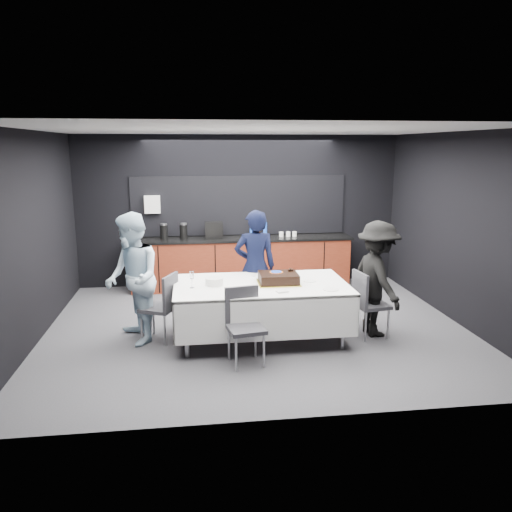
{
  "coord_description": "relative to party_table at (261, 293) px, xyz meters",
  "views": [
    {
      "loc": [
        -0.9,
        -6.8,
        2.58
      ],
      "look_at": [
        0.0,
        0.1,
        1.05
      ],
      "focal_mm": 35.0,
      "sensor_mm": 36.0,
      "label": 1
    }
  ],
  "objects": [
    {
      "name": "chair_right",
      "position": [
        1.45,
        -0.12,
        -0.11
      ],
      "size": [
        0.48,
        0.48,
        0.92
      ],
      "color": "#323238",
      "rests_on": "ground"
    },
    {
      "name": "fork_pile",
      "position": [
        0.21,
        -0.45,
        0.15
      ],
      "size": [
        0.17,
        0.13,
        0.02
      ],
      "primitive_type": "cube",
      "rotation": [
        0.0,
        0.0,
        0.25
      ],
      "color": "white",
      "rests_on": "party_table"
    },
    {
      "name": "cake_assembly",
      "position": [
        0.24,
        -0.01,
        0.21
      ],
      "size": [
        0.56,
        0.46,
        0.17
      ],
      "color": "yellow",
      "rests_on": "party_table"
    },
    {
      "name": "chair_near",
      "position": [
        -0.3,
        -0.72,
        -0.11
      ],
      "size": [
        0.49,
        0.49,
        0.92
      ],
      "color": "#323238",
      "rests_on": "ground"
    },
    {
      "name": "person_center",
      "position": [
        0.01,
        0.72,
        0.2
      ],
      "size": [
        0.62,
        0.41,
        1.69
      ],
      "primitive_type": "imported",
      "rotation": [
        0.0,
        0.0,
        3.15
      ],
      "color": "black",
      "rests_on": "ground"
    },
    {
      "name": "person_right",
      "position": [
        1.61,
        -0.04,
        0.16
      ],
      "size": [
        0.72,
        1.1,
        1.6
      ],
      "primitive_type": "imported",
      "rotation": [
        0.0,
        0.0,
        1.7
      ],
      "color": "black",
      "rests_on": "ground"
    },
    {
      "name": "loose_plate_far",
      "position": [
        0.02,
        0.43,
        0.14
      ],
      "size": [
        0.2,
        0.2,
        0.01
      ],
      "primitive_type": "cylinder",
      "color": "white",
      "rests_on": "party_table"
    },
    {
      "name": "loose_plate_right_b",
      "position": [
        0.85,
        -0.41,
        0.14
      ],
      "size": [
        0.2,
        0.2,
        0.01
      ],
      "primitive_type": "cylinder",
      "color": "white",
      "rests_on": "party_table"
    },
    {
      "name": "person_left",
      "position": [
        -1.7,
        0.11,
        0.23
      ],
      "size": [
        0.9,
        1.02,
        1.75
      ],
      "primitive_type": "imported",
      "rotation": [
        0.0,
        0.0,
        -1.24
      ],
      "color": "silver",
      "rests_on": "ground"
    },
    {
      "name": "plate_stack",
      "position": [
        -0.62,
        0.01,
        0.19
      ],
      "size": [
        0.24,
        0.24,
        0.1
      ],
      "primitive_type": "cylinder",
      "color": "white",
      "rests_on": "party_table"
    },
    {
      "name": "chair_left",
      "position": [
        -1.31,
        0.1,
        -0.11
      ],
      "size": [
        0.55,
        0.55,
        0.92
      ],
      "color": "#323238",
      "rests_on": "ground"
    },
    {
      "name": "champagne_flute",
      "position": [
        -0.92,
        -0.09,
        0.3
      ],
      "size": [
        0.06,
        0.06,
        0.22
      ],
      "color": "white",
      "rests_on": "party_table"
    },
    {
      "name": "loose_plate_near",
      "position": [
        -0.39,
        -0.24,
        0.14
      ],
      "size": [
        0.22,
        0.22,
        0.01
      ],
      "primitive_type": "cylinder",
      "color": "white",
      "rests_on": "party_table"
    },
    {
      "name": "kitchenette",
      "position": [
        -0.02,
        2.62,
        -0.1
      ],
      "size": [
        4.1,
        0.64,
        2.05
      ],
      "color": "#5C1D0E",
      "rests_on": "ground"
    },
    {
      "name": "party_table",
      "position": [
        0.0,
        0.0,
        0.0
      ],
      "size": [
        2.32,
        1.32,
        0.78
      ],
      "color": "#99999E",
      "rests_on": "ground"
    },
    {
      "name": "loose_plate_right_a",
      "position": [
        0.68,
        0.04,
        0.14
      ],
      "size": [
        0.18,
        0.18,
        0.01
      ],
      "primitive_type": "cylinder",
      "color": "white",
      "rests_on": "party_table"
    },
    {
      "name": "ground",
      "position": [
        0.0,
        0.4,
        -0.64
      ],
      "size": [
        6.0,
        6.0,
        0.0
      ],
      "primitive_type": "plane",
      "color": "#45454A",
      "rests_on": "ground"
    },
    {
      "name": "room_shell",
      "position": [
        0.0,
        0.4,
        1.22
      ],
      "size": [
        6.04,
        5.04,
        2.82
      ],
      "color": "white",
      "rests_on": "ground"
    }
  ]
}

